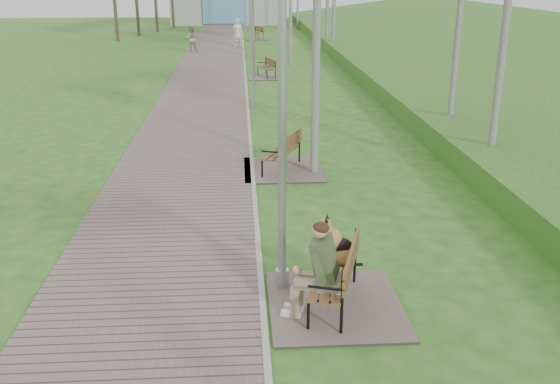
# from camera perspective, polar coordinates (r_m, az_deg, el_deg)

# --- Properties ---
(ground) EXTENTS (120.00, 120.00, 0.00)m
(ground) POSITION_cam_1_polar(r_m,az_deg,el_deg) (11.73, -2.04, -4.52)
(ground) COLOR #235C1A
(ground) RESTS_ON ground
(walkway) EXTENTS (3.50, 67.00, 0.04)m
(walkway) POSITION_cam_1_polar(r_m,az_deg,el_deg) (32.59, -6.37, 11.06)
(walkway) COLOR #6B5C56
(walkway) RESTS_ON ground
(kerb) EXTENTS (0.10, 67.00, 0.05)m
(kerb) POSITION_cam_1_polar(r_m,az_deg,el_deg) (32.55, -3.23, 11.15)
(kerb) COLOR #999993
(kerb) RESTS_ON ground
(embankment) EXTENTS (14.00, 70.00, 1.60)m
(embankment) POSITION_cam_1_polar(r_m,az_deg,el_deg) (33.41, 18.22, 10.40)
(embankment) COLOR #5A8D34
(embankment) RESTS_ON ground
(building_north) EXTENTS (10.00, 5.20, 4.00)m
(building_north) POSITION_cam_1_polar(r_m,az_deg,el_deg) (61.75, -5.04, 16.93)
(building_north) COLOR #9E9E99
(building_north) RESTS_ON ground
(bench_main) EXTENTS (1.99, 2.21, 1.74)m
(bench_main) POSITION_cam_1_polar(r_m,az_deg,el_deg) (9.33, 4.60, -7.88)
(bench_main) COLOR #6B5C56
(bench_main) RESTS_ON ground
(bench_second) EXTENTS (1.96, 2.17, 1.20)m
(bench_second) POSITION_cam_1_polar(r_m,az_deg,el_deg) (15.76, 0.15, 2.77)
(bench_second) COLOR #6B5C56
(bench_second) RESTS_ON ground
(bench_third) EXTENTS (1.76, 1.95, 1.08)m
(bench_third) POSITION_cam_1_polar(r_m,az_deg,el_deg) (30.04, -1.24, 10.80)
(bench_third) COLOR #6B5C56
(bench_third) RESTS_ON ground
(bench_far) EXTENTS (1.76, 1.96, 1.08)m
(bench_far) POSITION_cam_1_polar(r_m,az_deg,el_deg) (47.50, -2.13, 14.04)
(bench_far) COLOR #6B5C56
(bench_far) RESTS_ON ground
(lamp_post_near) EXTENTS (0.21, 0.21, 5.50)m
(lamp_post_near) POSITION_cam_1_polar(r_m,az_deg,el_deg) (9.16, 0.21, 5.57)
(lamp_post_near) COLOR #A2A4AA
(lamp_post_near) RESTS_ON ground
(lamp_post_second) EXTENTS (0.18, 0.18, 4.73)m
(lamp_post_second) POSITION_cam_1_polar(r_m,az_deg,el_deg) (23.10, -2.48, 13.16)
(lamp_post_second) COLOR #A2A4AA
(lamp_post_second) RESTS_ON ground
(lamp_post_third) EXTENTS (0.21, 0.21, 5.49)m
(lamp_post_third) POSITION_cam_1_polar(r_m,az_deg,el_deg) (37.12, -2.75, 16.14)
(lamp_post_third) COLOR #A2A4AA
(lamp_post_third) RESTS_ON ground
(lamp_post_far) EXTENTS (0.19, 0.19, 4.98)m
(lamp_post_far) POSITION_cam_1_polar(r_m,az_deg,el_deg) (53.93, -3.27, 16.95)
(lamp_post_far) COLOR #A2A4AA
(lamp_post_far) RESTS_ON ground
(pedestrian_near) EXTENTS (0.79, 0.67, 1.83)m
(pedestrian_near) POSITION_cam_1_polar(r_m,az_deg,el_deg) (42.67, -3.91, 14.34)
(pedestrian_near) COLOR white
(pedestrian_near) RESTS_ON ground
(pedestrian_far) EXTENTS (0.83, 0.67, 1.64)m
(pedestrian_far) POSITION_cam_1_polar(r_m,az_deg,el_deg) (39.92, -8.11, 13.70)
(pedestrian_far) COLOR gray
(pedestrian_far) RESTS_ON ground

